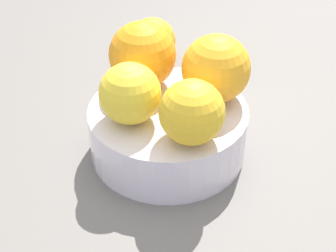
{
  "coord_description": "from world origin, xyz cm",
  "views": [
    {
      "loc": [
        -31.69,
        -28.49,
        36.25
      ],
      "look_at": [
        0.0,
        0.0,
        3.34
      ],
      "focal_mm": 54.37,
      "sensor_mm": 36.0,
      "label": 1
    }
  ],
  "objects_px": {
    "orange_in_bowl_0": "(192,112)",
    "orange_in_bowl_1": "(216,69)",
    "orange_loose_0": "(152,41)",
    "orange_in_bowl_3": "(142,55)",
    "orange_in_bowl_2": "(130,94)",
    "fruit_bowl": "(168,131)"
  },
  "relations": [
    {
      "from": "fruit_bowl",
      "to": "orange_in_bowl_3",
      "type": "bearing_deg",
      "value": 71.4
    },
    {
      "from": "orange_in_bowl_1",
      "to": "fruit_bowl",
      "type": "bearing_deg",
      "value": 155.08
    },
    {
      "from": "orange_in_bowl_3",
      "to": "orange_loose_0",
      "type": "relative_size",
      "value": 1.14
    },
    {
      "from": "orange_in_bowl_0",
      "to": "orange_loose_0",
      "type": "xyz_separation_m",
      "value": [
        0.15,
        0.19,
        -0.06
      ]
    },
    {
      "from": "orange_in_bowl_0",
      "to": "orange_loose_0",
      "type": "bearing_deg",
      "value": 52.15
    },
    {
      "from": "orange_loose_0",
      "to": "orange_in_bowl_1",
      "type": "bearing_deg",
      "value": -115.65
    },
    {
      "from": "orange_in_bowl_0",
      "to": "orange_in_bowl_2",
      "type": "distance_m",
      "value": 0.07
    },
    {
      "from": "orange_loose_0",
      "to": "orange_in_bowl_3",
      "type": "bearing_deg",
      "value": -140.46
    },
    {
      "from": "orange_in_bowl_1",
      "to": "orange_in_bowl_2",
      "type": "distance_m",
      "value": 0.09
    },
    {
      "from": "orange_in_bowl_0",
      "to": "orange_in_bowl_3",
      "type": "bearing_deg",
      "value": 68.96
    },
    {
      "from": "orange_in_bowl_0",
      "to": "orange_in_bowl_1",
      "type": "relative_size",
      "value": 0.87
    },
    {
      "from": "orange_in_bowl_1",
      "to": "orange_in_bowl_3",
      "type": "bearing_deg",
      "value": 112.36
    },
    {
      "from": "orange_in_bowl_0",
      "to": "orange_in_bowl_2",
      "type": "bearing_deg",
      "value": 103.99
    },
    {
      "from": "orange_in_bowl_2",
      "to": "orange_loose_0",
      "type": "xyz_separation_m",
      "value": [
        0.17,
        0.13,
        -0.05
      ]
    },
    {
      "from": "fruit_bowl",
      "to": "orange_in_bowl_3",
      "type": "height_order",
      "value": "orange_in_bowl_3"
    },
    {
      "from": "orange_in_bowl_1",
      "to": "orange_in_bowl_0",
      "type": "bearing_deg",
      "value": -159.44
    },
    {
      "from": "orange_in_bowl_0",
      "to": "orange_in_bowl_1",
      "type": "distance_m",
      "value": 0.07
    },
    {
      "from": "orange_in_bowl_1",
      "to": "orange_in_bowl_3",
      "type": "height_order",
      "value": "orange_in_bowl_3"
    },
    {
      "from": "orange_in_bowl_3",
      "to": "orange_loose_0",
      "type": "height_order",
      "value": "orange_in_bowl_3"
    },
    {
      "from": "orange_in_bowl_1",
      "to": "orange_loose_0",
      "type": "height_order",
      "value": "orange_in_bowl_1"
    },
    {
      "from": "orange_in_bowl_1",
      "to": "orange_in_bowl_3",
      "type": "xyz_separation_m",
      "value": [
        -0.03,
        0.07,
        0.0
      ]
    },
    {
      "from": "orange_in_bowl_2",
      "to": "orange_loose_0",
      "type": "distance_m",
      "value": 0.22
    }
  ]
}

